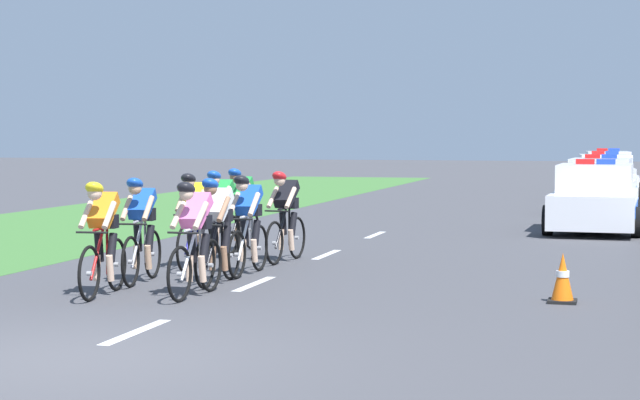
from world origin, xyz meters
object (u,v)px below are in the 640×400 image
(cyclist_sixth, at_px, (248,223))
(cyclist_seventh, at_px, (220,214))
(cyclist_lead, at_px, (102,237))
(police_car_nearest, at_px, (595,200))
(cyclist_eighth, at_px, (285,215))
(cyclist_ninth, at_px, (241,209))
(police_car_furthest, at_px, (607,172))
(cyclist_fifth, at_px, (194,219))
(police_car_second, at_px, (601,188))
(cyclist_third, at_px, (141,229))
(cyclist_fourth, at_px, (217,230))
(police_car_third, at_px, (605,179))
(traffic_cone_near, at_px, (563,278))
(cyclist_second, at_px, (195,238))

(cyclist_sixth, distance_m, cyclist_seventh, 2.16)
(cyclist_lead, relative_size, police_car_nearest, 0.39)
(cyclist_eighth, bearing_deg, cyclist_seventh, 177.89)
(cyclist_ninth, relative_size, police_car_furthest, 0.38)
(cyclist_fifth, xyz_separation_m, cyclist_ninth, (-0.10, 2.52, 0.00))
(cyclist_fifth, xyz_separation_m, police_car_second, (6.00, 14.63, -0.11))
(cyclist_third, bearing_deg, cyclist_fourth, 6.90)
(cyclist_third, relative_size, police_car_second, 0.38)
(cyclist_third, relative_size, cyclist_ninth, 1.00)
(cyclist_ninth, bearing_deg, cyclist_fourth, -74.93)
(police_car_third, height_order, traffic_cone_near, police_car_third)
(police_car_second, relative_size, police_car_third, 0.99)
(cyclist_fifth, relative_size, cyclist_sixth, 1.00)
(cyclist_lead, xyz_separation_m, cyclist_eighth, (1.17, 4.40, 0.00))
(cyclist_fourth, bearing_deg, traffic_cone_near, -5.33)
(cyclist_ninth, bearing_deg, cyclist_second, -76.77)
(traffic_cone_near, bearing_deg, cyclist_fourth, 174.67)
(police_car_third, bearing_deg, police_car_second, -90.02)
(cyclist_second, bearing_deg, cyclist_fourth, 96.68)
(cyclist_fifth, height_order, police_car_second, police_car_second)
(cyclist_fifth, distance_m, police_car_third, 21.47)
(cyclist_seventh, xyz_separation_m, police_car_furthest, (6.03, 26.04, -0.11))
(cyclist_fourth, xyz_separation_m, police_car_second, (4.96, 16.33, -0.11))
(cyclist_lead, xyz_separation_m, cyclist_third, (-0.05, 1.34, 0.00))
(cyclist_sixth, xyz_separation_m, cyclist_seventh, (-1.13, 1.84, 0.00))
(police_car_second, relative_size, police_car_furthest, 0.99)
(police_car_second, bearing_deg, cyclist_seventh, -114.26)
(police_car_furthest, bearing_deg, cyclist_eighth, -100.54)
(cyclist_third, relative_size, police_car_furthest, 0.38)
(cyclist_sixth, height_order, police_car_nearest, police_car_nearest)
(cyclist_sixth, height_order, traffic_cone_near, cyclist_sixth)
(cyclist_fifth, height_order, cyclist_ninth, same)
(cyclist_seventh, bearing_deg, cyclist_lead, -90.00)
(cyclist_second, distance_m, police_car_nearest, 12.56)
(cyclist_third, distance_m, police_car_furthest, 29.78)
(cyclist_lead, distance_m, cyclist_eighth, 4.56)
(police_car_nearest, relative_size, police_car_furthest, 0.98)
(cyclist_second, bearing_deg, cyclist_lead, -168.24)
(cyclist_seventh, bearing_deg, police_car_second, 65.74)
(cyclist_eighth, xyz_separation_m, police_car_furthest, (4.85, 26.09, -0.11))
(police_car_second, distance_m, traffic_cone_near, 16.79)
(cyclist_fifth, height_order, traffic_cone_near, cyclist_fifth)
(cyclist_sixth, height_order, police_car_third, police_car_third)
(cyclist_fourth, relative_size, cyclist_eighth, 1.00)
(cyclist_lead, xyz_separation_m, cyclist_fourth, (1.06, 1.48, 0.00))
(cyclist_fourth, xyz_separation_m, cyclist_seventh, (-1.06, 2.97, 0.00))
(cyclist_lead, height_order, cyclist_fourth, same)
(cyclist_sixth, distance_m, traffic_cone_near, 5.04)
(cyclist_fifth, distance_m, police_car_nearest, 10.55)
(cyclist_fourth, height_order, cyclist_seventh, same)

